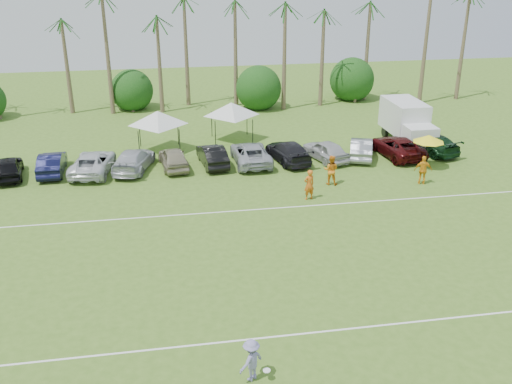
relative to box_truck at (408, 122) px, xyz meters
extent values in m
plane|color=#456A1F|center=(-15.61, -24.48, -1.73)|extent=(120.00, 120.00, 0.00)
cube|color=white|center=(-15.61, -22.48, -1.72)|extent=(80.00, 0.10, 0.01)
cube|color=white|center=(-15.61, -10.48, -1.72)|extent=(80.00, 0.10, 0.01)
cone|color=brown|center=(-32.61, 13.52, 2.77)|extent=(0.44, 0.44, 9.00)
cone|color=brown|center=(-27.61, 13.52, 3.27)|extent=(0.44, 0.44, 10.00)
cone|color=brown|center=(-23.61, 13.52, 3.77)|extent=(0.44, 0.44, 11.00)
cone|color=brown|center=(-19.61, 13.52, 2.27)|extent=(0.44, 0.44, 8.00)
cone|color=brown|center=(-15.61, 13.52, 2.77)|extent=(0.44, 0.44, 9.00)
cone|color=brown|center=(-11.61, 13.52, 3.27)|extent=(0.44, 0.44, 10.00)
cone|color=brown|center=(-7.61, 13.52, 3.77)|extent=(0.44, 0.44, 11.00)
cone|color=brown|center=(-2.61, 13.52, 2.27)|extent=(0.44, 0.44, 8.00)
cone|color=brown|center=(2.39, 13.52, 2.77)|extent=(0.44, 0.44, 9.00)
cone|color=brown|center=(7.39, 13.52, 3.27)|extent=(0.44, 0.44, 10.00)
cone|color=brown|center=(11.39, 13.52, 3.77)|extent=(0.44, 0.44, 11.00)
cylinder|color=brown|center=(-21.61, 14.52, -1.03)|extent=(0.30, 0.30, 1.40)
sphere|color=#123D11|center=(-21.61, 14.52, 0.07)|extent=(4.00, 4.00, 4.00)
cylinder|color=brown|center=(-9.61, 14.52, -1.03)|extent=(0.30, 0.30, 1.40)
sphere|color=#123D11|center=(-9.61, 14.52, 0.07)|extent=(4.00, 4.00, 4.00)
cylinder|color=brown|center=(0.39, 14.52, -1.03)|extent=(0.30, 0.30, 1.40)
sphere|color=#123D11|center=(0.39, 14.52, 0.07)|extent=(4.00, 4.00, 4.00)
imported|color=#D66117|center=(-10.36, -9.46, -0.78)|extent=(0.79, 0.63, 1.91)
imported|color=orange|center=(-8.36, -7.33, -0.74)|extent=(1.17, 1.06, 1.98)
imported|color=orange|center=(-2.43, -8.27, -0.77)|extent=(1.21, 0.78, 1.92)
cube|color=silver|center=(0.00, 0.79, 0.28)|extent=(2.46, 4.51, 2.45)
cube|color=silver|center=(0.00, -2.35, -0.70)|extent=(2.26, 1.77, 2.06)
cube|color=black|center=(0.00, -3.09, -1.00)|extent=(2.26, 0.30, 0.98)
cube|color=#E5590C|center=(1.24, 0.79, -0.16)|extent=(0.02, 1.57, 0.88)
cylinder|color=black|center=(-0.98, -2.15, -1.29)|extent=(0.30, 0.88, 0.88)
cylinder|color=black|center=(0.98, -2.16, -1.29)|extent=(0.30, 0.88, 0.88)
cylinder|color=black|center=(-0.98, 1.97, -1.29)|extent=(0.30, 0.88, 0.88)
cylinder|color=black|center=(0.98, 1.96, -1.29)|extent=(0.30, 0.88, 0.88)
cylinder|color=black|center=(-20.71, -0.20, -0.68)|extent=(0.06, 0.06, 2.10)
cylinder|color=black|center=(-17.77, -0.20, -0.68)|extent=(0.06, 0.06, 2.10)
cylinder|color=black|center=(-20.71, 2.75, -0.68)|extent=(0.06, 0.06, 2.10)
cylinder|color=black|center=(-17.77, 2.75, -0.68)|extent=(0.06, 0.06, 2.10)
pyramid|color=silver|center=(-19.24, 1.28, 1.41)|extent=(4.53, 4.53, 1.05)
cylinder|color=black|center=(-14.95, 1.57, -0.69)|extent=(0.06, 0.06, 2.08)
cylinder|color=black|center=(-12.03, 1.57, -0.69)|extent=(0.06, 0.06, 2.08)
cylinder|color=black|center=(-14.95, 4.49, -0.69)|extent=(0.06, 0.06, 2.08)
cylinder|color=black|center=(-12.03, 4.49, -0.69)|extent=(0.06, 0.06, 2.08)
pyramid|color=silver|center=(-13.49, 3.03, 1.39)|extent=(4.49, 4.49, 1.04)
cylinder|color=black|center=(-0.92, -5.55, -0.64)|extent=(0.05, 0.05, 2.18)
cone|color=yellow|center=(-0.92, -5.55, 0.44)|extent=(2.18, 2.18, 0.49)
imported|color=#847FB4|center=(-16.39, -24.69, -0.91)|extent=(1.21, 1.13, 1.64)
cylinder|color=white|center=(-15.87, -24.86, -1.29)|extent=(0.27, 0.27, 0.03)
imported|color=black|center=(-29.28, -2.58, -1.00)|extent=(2.39, 4.51, 1.46)
imported|color=black|center=(-26.54, -2.24, -1.00)|extent=(1.69, 4.49, 1.46)
imported|color=silver|center=(-23.80, -2.59, -1.00)|extent=(3.13, 5.55, 1.46)
imported|color=#B5B7BF|center=(-21.06, -2.48, -1.00)|extent=(3.29, 5.40, 1.46)
imported|color=gray|center=(-18.32, -2.53, -1.00)|extent=(2.27, 4.48, 1.46)
imported|color=black|center=(-15.59, -2.43, -1.00)|extent=(2.08, 4.60, 1.46)
imported|color=#A6A9B1|center=(-12.85, -2.49, -1.00)|extent=(2.53, 5.31, 1.46)
imported|color=black|center=(-10.11, -2.50, -1.00)|extent=(2.95, 5.33, 1.46)
imported|color=#B9B9B9|center=(-7.37, -2.67, -1.00)|extent=(2.98, 4.62, 1.46)
imported|color=gray|center=(-4.63, -2.60, -1.00)|extent=(2.96, 4.70, 1.46)
imported|color=#420A0C|center=(-1.89, -2.77, -1.00)|extent=(2.98, 5.50, 1.46)
imported|color=black|center=(0.84, -2.36, -1.00)|extent=(3.45, 5.42, 1.46)
camera|label=1|loc=(-18.90, -40.56, 12.25)|focal=40.00mm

